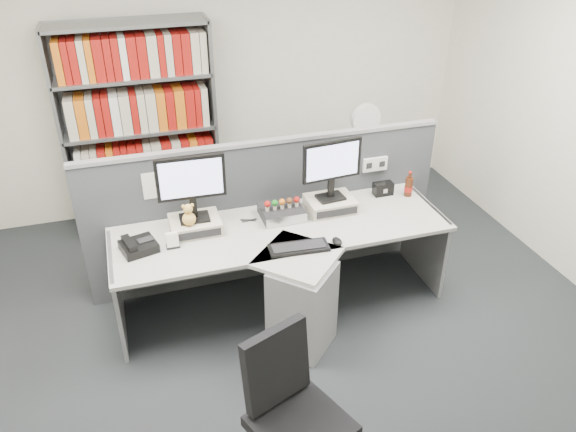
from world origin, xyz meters
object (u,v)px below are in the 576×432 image
object	(u,v)px
mouse	(337,241)
desk_fan	(365,122)
monitor_left	(191,183)
shelving_unit	(141,133)
filing_cabinet	(361,183)
desk_phone	(138,246)
desk	(290,272)
office_chair	(292,411)
speaker	(383,189)
desktop_pc	(282,212)
cola_bottle	(409,187)
keyboard	(299,248)
desk_calendar	(172,241)
monitor_right	(332,165)

from	to	relation	value
mouse	desk_fan	xyz separation A→B (m)	(0.87, 1.51, 0.27)
monitor_left	shelving_unit	distance (m)	1.50
filing_cabinet	desk_phone	bearing A→B (deg)	-152.83
monitor_left	filing_cabinet	bearing A→B (deg)	28.93
desk	office_chair	size ratio (longest dim) A/B	2.64
speaker	office_chair	bearing A→B (deg)	-127.41
mouse	filing_cabinet	bearing A→B (deg)	59.97
desktop_pc	desk_phone	world-z (taller)	desk_phone
cola_bottle	office_chair	world-z (taller)	office_chair
desk	speaker	distance (m)	1.14
speaker	filing_cabinet	distance (m)	1.03
desk_phone	shelving_unit	xyz separation A→B (m)	(0.18, 1.62, 0.22)
mouse	filing_cabinet	xyz separation A→B (m)	(0.87, 1.51, -0.39)
monitor_left	keyboard	distance (m)	0.92
speaker	keyboard	bearing A→B (deg)	-148.18
keyboard	office_chair	world-z (taller)	office_chair
desk_calendar	cola_bottle	distance (m)	2.02
keyboard	office_chair	distance (m)	1.32
cola_bottle	shelving_unit	size ratio (longest dim) A/B	0.11
monitor_right	cola_bottle	size ratio (longest dim) A/B	2.22
office_chair	shelving_unit	bearing A→B (deg)	98.87
speaker	desk_fan	distance (m)	0.97
speaker	monitor_left	bearing A→B (deg)	-176.25
desk	office_chair	bearing A→B (deg)	-107.05
desktop_pc	desk_fan	distance (m)	1.56
desk_calendar	shelving_unit	world-z (taller)	shelving_unit
speaker	desk	bearing A→B (deg)	-153.46
desk_calendar	desk_phone	bearing A→B (deg)	173.44
desk_calendar	filing_cabinet	size ratio (longest dim) A/B	0.17
desk	desk_phone	size ratio (longest dim) A/B	8.97
monitor_left	desktop_pc	size ratio (longest dim) A/B	1.57
desk	desk_fan	size ratio (longest dim) A/B	5.17
desktop_pc	shelving_unit	distance (m)	1.76
keyboard	filing_cabinet	xyz separation A→B (m)	(1.17, 1.50, -0.38)
desk_fan	keyboard	bearing A→B (deg)	-127.91
desk	desk_calendar	bearing A→B (deg)	166.41
office_chair	desk	bearing A→B (deg)	72.95
desk	desk_phone	xyz separation A→B (m)	(-1.08, 0.23, 0.30)
desk_calendar	cola_bottle	bearing A→B (deg)	5.84
desk_calendar	filing_cabinet	distance (m)	2.40
keyboard	cola_bottle	world-z (taller)	cola_bottle
monitor_left	desk_phone	size ratio (longest dim) A/B	1.78
desk	cola_bottle	distance (m)	1.29
monitor_left	mouse	world-z (taller)	monitor_left
shelving_unit	speaker	bearing A→B (deg)	-35.85
shelving_unit	desk_fan	world-z (taller)	shelving_unit
speaker	shelving_unit	bearing A→B (deg)	144.15
keyboard	desk	bearing A→B (deg)	109.51
desk_phone	speaker	world-z (taller)	speaker
monitor_right	mouse	bearing A→B (deg)	-105.23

